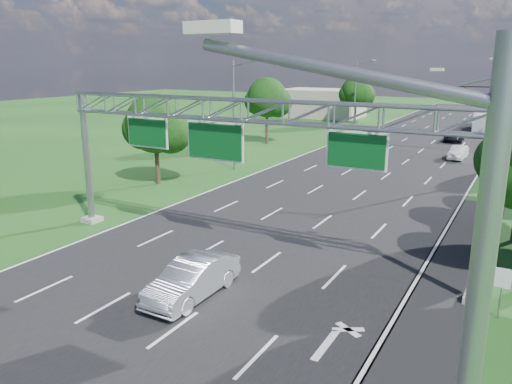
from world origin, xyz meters
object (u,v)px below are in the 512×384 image
Objects in this scene: traffic_signal at (493,98)px; silver_sedan at (192,279)px; box_truck at (486,118)px; sign_gantry at (246,123)px; regulatory_sign at (502,283)px.

silver_sedan is (-6.70, -58.40, -4.33)m from traffic_signal.
box_truck is (5.52, 66.62, 0.82)m from silver_sedan.
silver_sedan is at bearing -90.29° from box_truck.
box_truck is (5.97, 61.22, -5.24)m from sign_gantry.
regulatory_sign is 0.41× the size of silver_sedan.
sign_gantry is at bearing 175.17° from regulatory_sign.
traffic_signal is 2.41× the size of silver_sedan.
regulatory_sign is at bearing -4.83° from sign_gantry.
box_truck reaches higher than silver_sedan.
regulatory_sign is (12.07, -1.02, -5.38)m from sign_gantry.
traffic_signal reaches higher than regulatory_sign.
sign_gantry is 2.53× the size of box_truck.
sign_gantry is at bearing -97.68° from traffic_signal.
box_truck is at bearing 95.60° from regulatory_sign.
sign_gantry is 61.73m from box_truck.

